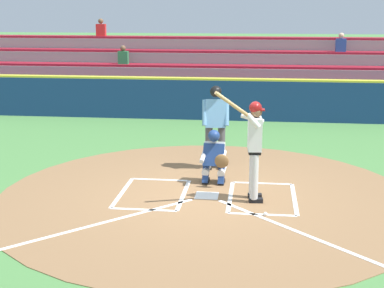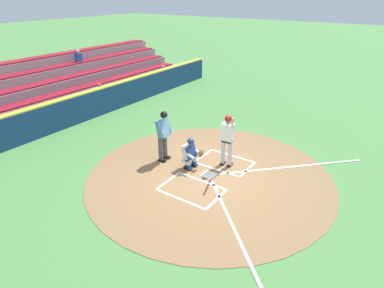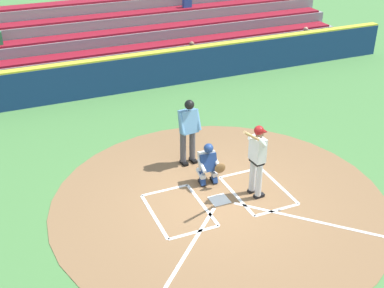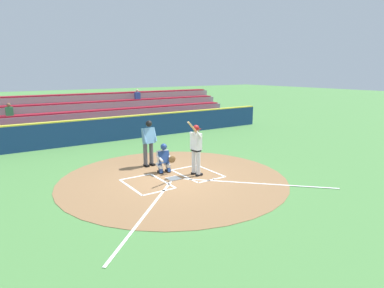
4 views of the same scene
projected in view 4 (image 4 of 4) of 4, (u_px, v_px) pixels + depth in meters
name	position (u px, v px, depth m)	size (l,w,h in m)	color
ground_plane	(173.00, 179.00, 11.76)	(120.00, 120.00, 0.00)	#4C8442
dirt_circle	(173.00, 178.00, 11.76)	(8.00, 8.00, 0.01)	olive
home_plate_and_chalk	(187.00, 185.00, 11.05)	(7.93, 4.91, 0.01)	white
batter	(196.00, 146.00, 11.88)	(0.90, 0.77, 2.13)	silver
catcher	(164.00, 158.00, 12.32)	(0.59, 0.63, 1.13)	black
plate_umpire	(149.00, 140.00, 13.07)	(0.60, 0.45, 1.86)	#4C4C51
baseball	(214.00, 179.00, 11.60)	(0.07, 0.07, 0.07)	white
backstop_wall	(101.00, 130.00, 17.68)	(22.00, 0.36, 1.31)	navy
bleacher_stand	(83.00, 119.00, 20.28)	(20.00, 4.25, 3.00)	gray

